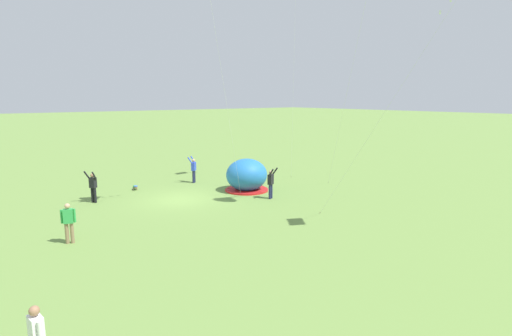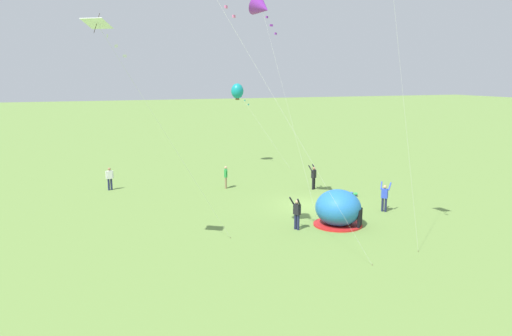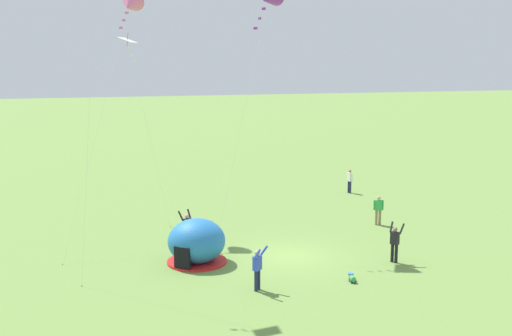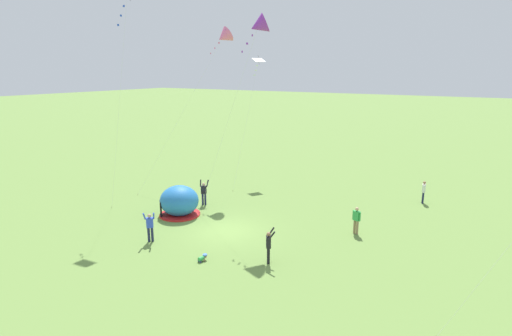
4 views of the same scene
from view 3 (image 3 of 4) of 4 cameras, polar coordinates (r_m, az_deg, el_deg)
name	(u,v)px [view 3 (image 3 of 4)]	position (r m, az deg, el deg)	size (l,w,h in m)	color
ground_plane	(289,257)	(29.38, 3.20, -8.43)	(300.00, 300.00, 0.00)	olive
popup_tent	(197,242)	(28.35, -5.68, -7.04)	(2.81, 2.81, 2.10)	#2672BF
toddler_crawling	(352,278)	(26.41, 9.12, -10.27)	(0.31, 0.55, 0.32)	green
person_far_back	(395,242)	(28.99, 13.08, -6.86)	(0.66, 0.72, 1.89)	black
person_strolling	(258,267)	(24.86, 0.15, -9.43)	(0.71, 0.68, 1.89)	#1E2347
person_center_field	(350,180)	(43.77, 8.91, -1.13)	(0.29, 0.59, 1.72)	#1E2347
person_flying_kite	(187,228)	(30.79, -6.60, -5.68)	(0.72, 0.62, 1.89)	#1E2347
person_watching_sky	(378,209)	(35.41, 11.58, -3.82)	(0.56, 0.36, 1.72)	#8C7251
kite_white	(129,44)	(39.39, -12.03, 11.43)	(1.98, 7.02, 11.16)	silver
kite_pink	(130,4)	(34.83, -11.91, 15.00)	(5.32, 7.28, 13.27)	silver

